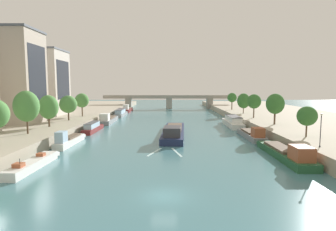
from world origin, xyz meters
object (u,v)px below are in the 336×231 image
object	(u,v)px
moored_boat_left_second	(108,119)
tree_left_third	(48,107)
tree_right_far	(254,101)
tree_right_by_lamp	(244,101)
moored_boat_right_near	(286,153)
tree_left_end_of_row	(26,106)
moored_boat_left_lone	(33,164)
tree_left_nearest	(82,100)
moored_boat_left_far	(127,109)
moored_boat_right_far	(233,122)
tree_right_nearest	(275,104)
barge_midriver	(174,132)
moored_boat_right_lone	(252,134)
tree_left_distant	(68,104)
moored_boat_left_upstream	(121,113)
moored_boat_left_gap_after	(93,128)
tree_right_distant	(232,98)
bridge_far	(169,100)
lamppost_right_bank	(321,129)
tree_right_past_mid	(307,116)
moored_boat_left_downstream	(69,140)

from	to	relation	value
moored_boat_left_second	tree_left_third	world-z (taller)	tree_left_third
tree_right_far	tree_right_by_lamp	bearing A→B (deg)	87.60
moored_boat_right_near	tree_left_end_of_row	world-z (taller)	tree_left_end_of_row
moored_boat_left_lone	tree_left_nearest	world-z (taller)	tree_left_nearest
moored_boat_left_far	moored_boat_right_far	size ratio (longest dim) A/B	0.91
moored_boat_right_near	moored_boat_left_far	bearing A→B (deg)	114.63
moored_boat_right_far	tree_left_end_of_row	distance (m)	49.74
moored_boat_right_near	tree_right_nearest	size ratio (longest dim) A/B	2.39
barge_midriver	moored_boat_right_lone	bearing A→B (deg)	-10.19
tree_left_distant	moored_boat_right_far	bearing A→B (deg)	6.12
moored_boat_left_lone	moored_boat_left_upstream	distance (m)	65.82
barge_midriver	tree_right_nearest	xyz separation A→B (m)	(22.92, 3.18, 5.82)
moored_boat_left_gap_after	tree_right_distant	xyz separation A→B (m)	(41.27, 38.01, 5.64)
tree_left_end_of_row	barge_midriver	bearing A→B (deg)	20.65
moored_boat_left_lone	bridge_far	bearing A→B (deg)	80.18
moored_boat_right_far	tree_left_nearest	distance (m)	42.92
moored_boat_right_far	lamppost_right_bank	size ratio (longest dim) A/B	3.54
tree_left_nearest	tree_right_past_mid	bearing A→B (deg)	-33.82
tree_left_end_of_row	tree_right_far	bearing A→B (deg)	28.36
tree_right_by_lamp	moored_boat_left_far	bearing A→B (deg)	145.40
moored_boat_right_near	barge_midriver	bearing A→B (deg)	130.42
moored_boat_left_upstream	tree_right_by_lamp	bearing A→B (deg)	-16.70
tree_right_nearest	bridge_far	size ratio (longest dim) A/B	0.11
tree_right_past_mid	tree_right_far	world-z (taller)	tree_right_far
moored_boat_left_lone	tree_right_by_lamp	bearing A→B (deg)	52.26
barge_midriver	moored_boat_left_upstream	world-z (taller)	barge_midriver
moored_boat_left_gap_after	tree_right_nearest	world-z (taller)	tree_right_nearest
moored_boat_left_upstream	tree_left_third	size ratio (longest dim) A/B	2.41
barge_midriver	moored_boat_right_near	distance (m)	25.21
moored_boat_left_upstream	moored_boat_right_far	xyz separation A→B (m)	(35.05, -26.69, 0.16)
moored_boat_left_far	tree_right_distant	distance (m)	43.90
tree_right_past_mid	bridge_far	world-z (taller)	tree_right_past_mid
moored_boat_left_gap_after	moored_boat_right_far	world-z (taller)	moored_boat_right_far
moored_boat_left_gap_after	lamppost_right_bank	xyz separation A→B (m)	(39.50, -26.20, 3.76)
moored_boat_right_near	lamppost_right_bank	bearing A→B (deg)	-20.52
moored_boat_right_far	tree_right_far	size ratio (longest dim) A/B	2.59
moored_boat_left_far	moored_boat_left_second	bearing A→B (deg)	-90.35
tree_left_third	tree_right_past_mid	xyz separation A→B (m)	(48.98, -11.49, -0.64)
moored_boat_left_upstream	tree_left_distant	size ratio (longest dim) A/B	2.59
bridge_far	tree_right_past_mid	bearing A→B (deg)	-74.92
moored_boat_left_gap_after	tree_right_past_mid	xyz separation A→B (m)	(41.54, -18.03, 4.70)
barge_midriver	moored_boat_left_downstream	xyz separation A→B (m)	(-19.21, -9.75, -0.02)
tree_left_distant	lamppost_right_bank	size ratio (longest dim) A/B	1.32
barge_midriver	moored_boat_left_second	bearing A→B (deg)	131.15
tree_left_end_of_row	tree_right_distant	size ratio (longest dim) A/B	1.25
tree_left_distant	moored_boat_left_gap_after	bearing A→B (deg)	-32.93
moored_boat_right_near	moored_boat_right_lone	size ratio (longest dim) A/B	1.22
tree_right_far	bridge_far	size ratio (longest dim) A/B	0.10
moored_boat_left_upstream	bridge_far	size ratio (longest dim) A/B	0.26
tree_left_end_of_row	tree_right_past_mid	xyz separation A→B (m)	(48.98, -2.53, -1.46)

